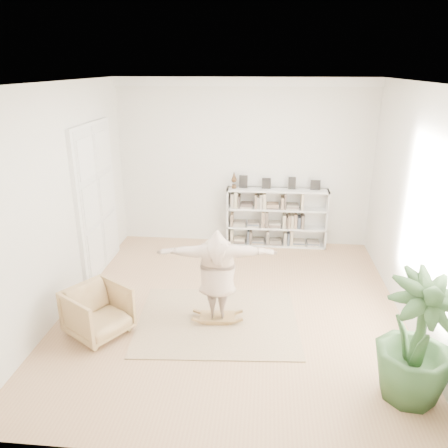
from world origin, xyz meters
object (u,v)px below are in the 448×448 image
(bookshelf, at_px, (276,218))
(person, at_px, (217,272))
(houseplant, at_px, (416,339))
(rocker_board, at_px, (218,317))
(armchair, at_px, (98,312))

(bookshelf, height_order, person, bookshelf)
(houseplant, bearing_deg, bookshelf, 108.47)
(rocker_board, height_order, houseplant, houseplant)
(armchair, bearing_deg, rocker_board, -40.78)
(houseplant, bearing_deg, armchair, 167.81)
(armchair, bearing_deg, houseplant, -69.14)
(bookshelf, bearing_deg, person, -106.32)
(armchair, distance_m, rocker_board, 1.83)
(rocker_board, bearing_deg, armchair, -168.02)
(rocker_board, height_order, person, person)
(armchair, height_order, rocker_board, armchair)
(rocker_board, relative_size, person, 0.32)
(person, xyz_separation_m, houseplant, (2.51, -1.42, -0.05))
(bookshelf, height_order, rocker_board, bookshelf)
(bookshelf, bearing_deg, houseplant, -71.53)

